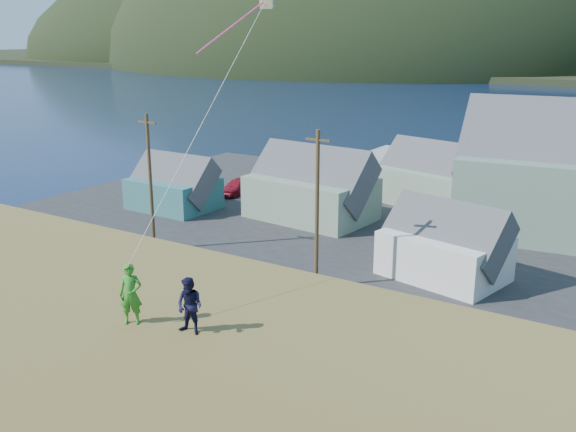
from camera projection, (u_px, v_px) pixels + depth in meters
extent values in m
plane|color=#0A1638|center=(359.00, 310.00, 36.19)|extent=(900.00, 900.00, 0.00)
cube|color=#4C3D19|center=(343.00, 323.00, 34.54)|extent=(110.00, 8.00, 0.10)
cube|color=#28282B|center=(455.00, 233.00, 50.02)|extent=(72.00, 36.00, 0.12)
cube|color=gray|center=(468.00, 168.00, 71.71)|extent=(26.00, 14.00, 0.90)
ellipsoid|color=black|center=(230.00, 55.00, 375.94)|extent=(240.00, 216.00, 108.00)
ellipsoid|color=black|center=(371.00, 60.00, 308.65)|extent=(260.00, 234.00, 143.00)
cube|color=#316F74|center=(174.00, 194.00, 56.37)|extent=(7.23, 5.50, 2.67)
cube|color=#47474C|center=(172.00, 171.00, 55.80)|extent=(7.73, 5.38, 5.20)
cube|color=slate|center=(311.00, 198.00, 53.29)|extent=(10.42, 7.52, 3.48)
cube|color=#47474C|center=(311.00, 167.00, 52.57)|extent=(10.89, 7.32, 6.27)
cube|color=silver|center=(444.00, 256.00, 40.39)|extent=(8.07, 6.53, 2.85)
cube|color=#47474C|center=(446.00, 224.00, 39.80)|extent=(8.54, 6.58, 5.03)
cube|color=slate|center=(437.00, 188.00, 57.45)|extent=(11.14, 8.27, 3.19)
cube|color=#47474C|center=(439.00, 160.00, 56.76)|extent=(11.61, 8.34, 5.92)
cylinder|color=#47331E|center=(151.00, 183.00, 44.70)|extent=(0.24, 0.24, 9.71)
cylinder|color=#47331E|center=(317.00, 211.00, 37.90)|extent=(0.24, 0.24, 9.66)
imported|color=navy|center=(536.00, 210.00, 53.36)|extent=(2.21, 4.89, 1.56)
imported|color=maroon|center=(238.00, 186.00, 61.50)|extent=(2.05, 4.67, 1.57)
imported|color=black|center=(451.00, 203.00, 55.47)|extent=(2.14, 4.70, 1.56)
imported|color=maroon|center=(334.00, 187.00, 61.27)|extent=(2.61, 5.59, 1.55)
imported|color=black|center=(427.00, 212.00, 53.00)|extent=(2.43, 5.08, 1.43)
imported|color=silver|center=(403.00, 189.00, 60.51)|extent=(2.22, 5.34, 1.54)
imported|color=white|center=(352.00, 200.00, 56.87)|extent=(2.62, 5.19, 1.41)
imported|color=gray|center=(300.00, 182.00, 63.34)|extent=(1.57, 4.38, 1.44)
imported|color=#2C8023|center=(131.00, 294.00, 17.88)|extent=(0.77, 0.70, 1.77)
imported|color=black|center=(190.00, 306.00, 17.32)|extent=(0.82, 0.67, 1.60)
cube|color=#FDF6C0|center=(266.00, 0.00, 22.74)|extent=(0.58, 0.56, 0.60)
cylinder|color=#FF438F|center=(232.00, 26.00, 22.28)|extent=(0.06, 0.06, 3.31)
cylinder|color=white|center=(206.00, 116.00, 20.19)|extent=(0.02, 0.02, 10.97)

